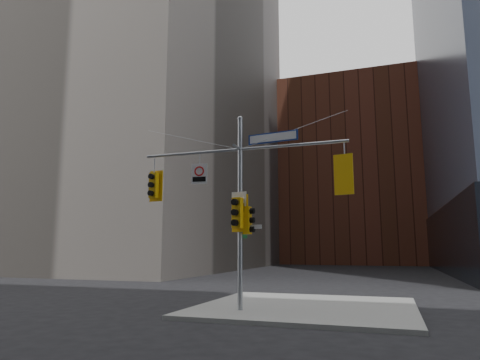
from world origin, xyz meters
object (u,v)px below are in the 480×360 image
Objects in this scene: regulatory_sign_arm at (199,173)px; traffic_light_pole_front at (238,213)px; traffic_light_east_arm at (345,175)px; street_sign_blade at (273,137)px; traffic_light_west_arm at (154,185)px; traffic_light_pole_side at (248,220)px; signal_assembly at (240,191)px.

traffic_light_pole_front is at bearing -15.05° from regulatory_sign_arm.
street_sign_blade is at bearing 11.98° from traffic_light_east_arm.
traffic_light_east_arm is at bearing 4.15° from traffic_light_west_arm.
regulatory_sign_arm is (2.00, -0.03, 0.38)m from traffic_light_west_arm.
traffic_light_west_arm is 1.24× the size of traffic_light_pole_side.
traffic_light_west_arm reaches higher than traffic_light_pole_front.
traffic_light_pole_front is (-3.83, -0.27, -1.22)m from traffic_light_east_arm.
signal_assembly is 5.73× the size of traffic_light_east_arm.
traffic_light_west_arm is 7.49m from traffic_light_east_arm.
traffic_light_pole_side is 0.49m from traffic_light_pole_front.
traffic_light_pole_side is (-3.51, 0.00, -1.48)m from traffic_light_east_arm.
traffic_light_pole_side is at bearing -173.07° from street_sign_blade.
traffic_light_east_arm is at bearing 6.93° from street_sign_blade.
traffic_light_west_arm is 5.17m from street_sign_blade.
traffic_light_west_arm is 0.91× the size of traffic_light_pole_front.
street_sign_blade is 2.47× the size of regulatory_sign_arm.
traffic_light_pole_side is 1.29× the size of regulatory_sign_arm.
traffic_light_pole_front is at bearing -161.02° from street_sign_blade.
traffic_light_pole_side is 2.71m from regulatory_sign_arm.
street_sign_blade reaches higher than traffic_light_east_arm.
signal_assembly is 0.88m from traffic_light_pole_front.
traffic_light_pole_front is (-0.32, -0.27, 0.26)m from traffic_light_pole_side.
regulatory_sign_arm reaches higher than traffic_light_pole_front.
traffic_light_pole_front is (3.66, -0.28, -1.22)m from traffic_light_west_arm.
traffic_light_pole_side is at bearing 11.98° from traffic_light_east_arm.
street_sign_blade is (4.93, -0.01, 1.55)m from traffic_light_west_arm.
traffic_light_pole_front is at bearing 133.62° from traffic_light_pole_side.
traffic_light_east_arm is at bearing -6.39° from regulatory_sign_arm.
street_sign_blade is (1.27, 0.00, 1.93)m from signal_assembly.
street_sign_blade reaches higher than traffic_light_pole_side.
regulatory_sign_arm is at bearing 94.20° from traffic_light_pole_side.
regulatory_sign_arm is at bearing 3.30° from traffic_light_west_arm.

